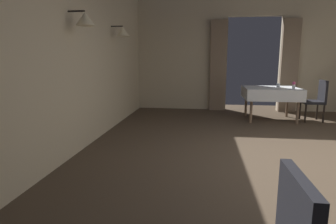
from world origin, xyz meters
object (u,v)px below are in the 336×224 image
object	(u,v)px
flower_vase_mid	(294,85)
plate_mid_c	(280,89)
glass_mid_b	(278,85)
chair_mid_right	(317,99)
dining_table_mid	(271,92)

from	to	relation	value
flower_vase_mid	plate_mid_c	xyz separation A→B (m)	(-0.26, 0.06, -0.09)
flower_vase_mid	glass_mid_b	distance (m)	0.48
glass_mid_b	plate_mid_c	bearing A→B (deg)	-96.94
chair_mid_right	plate_mid_c	xyz separation A→B (m)	(-0.87, -0.27, 0.24)
dining_table_mid	glass_mid_b	world-z (taller)	glass_mid_b
dining_table_mid	chair_mid_right	world-z (taller)	chair_mid_right
dining_table_mid	glass_mid_b	distance (m)	0.23
glass_mid_b	dining_table_mid	bearing A→B (deg)	-155.37
dining_table_mid	plate_mid_c	size ratio (longest dim) A/B	5.32
plate_mid_c	glass_mid_b	bearing A→B (deg)	83.06
flower_vase_mid	plate_mid_c	world-z (taller)	flower_vase_mid
flower_vase_mid	dining_table_mid	bearing A→B (deg)	137.35
chair_mid_right	flower_vase_mid	world-z (taller)	chair_mid_right
glass_mid_b	plate_mid_c	distance (m)	0.38
flower_vase_mid	chair_mid_right	bearing A→B (deg)	28.50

